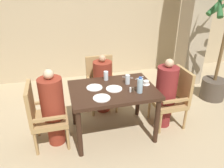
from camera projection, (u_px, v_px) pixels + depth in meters
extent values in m
plane|color=tan|center=(113.00, 132.00, 3.43)|extent=(16.00, 16.00, 0.00)
cube|color=tan|center=(86.00, 17.00, 4.84)|extent=(8.00, 0.06, 2.80)
cube|color=tan|center=(195.00, 22.00, 4.55)|extent=(0.46, 0.46, 2.70)
cube|color=#331E14|center=(113.00, 90.00, 3.11)|extent=(1.21, 0.86, 0.05)
cylinder|color=#331E14|center=(79.00, 134.00, 2.83)|extent=(0.07, 0.07, 0.72)
cylinder|color=#331E14|center=(157.00, 121.00, 3.07)|extent=(0.07, 0.07, 0.72)
cylinder|color=#331E14|center=(74.00, 105.00, 3.47)|extent=(0.07, 0.07, 0.72)
cylinder|color=#331E14|center=(138.00, 96.00, 3.72)|extent=(0.07, 0.07, 0.72)
cube|color=#A88451|center=(50.00, 119.00, 3.05)|extent=(0.48, 0.48, 0.07)
cube|color=#A88451|center=(30.00, 104.00, 2.87)|extent=(0.05, 0.48, 0.50)
cube|color=#A88451|center=(49.00, 102.00, 3.17)|extent=(0.43, 0.04, 0.04)
cube|color=#A88451|center=(49.00, 119.00, 2.79)|extent=(0.43, 0.04, 0.04)
cylinder|color=#A88451|center=(66.00, 121.00, 3.38)|extent=(0.04, 0.04, 0.37)
cylinder|color=#A88451|center=(68.00, 139.00, 3.01)|extent=(0.04, 0.04, 0.37)
cylinder|color=#A88451|center=(37.00, 125.00, 3.28)|extent=(0.04, 0.04, 0.37)
cylinder|color=#A88451|center=(36.00, 144.00, 2.91)|extent=(0.04, 0.04, 0.37)
cylinder|color=maroon|center=(56.00, 129.00, 3.14)|extent=(0.24, 0.24, 0.44)
cylinder|color=maroon|center=(52.00, 98.00, 2.92)|extent=(0.32, 0.32, 0.58)
sphere|color=beige|center=(48.00, 74.00, 2.76)|extent=(0.13, 0.13, 0.13)
cube|color=#A88451|center=(102.00, 89.00, 3.89)|extent=(0.48, 0.48, 0.07)
cube|color=#A88451|center=(99.00, 69.00, 3.96)|extent=(0.48, 0.05, 0.50)
cube|color=#A88451|center=(114.00, 79.00, 3.87)|extent=(0.04, 0.43, 0.04)
cube|color=#A88451|center=(90.00, 82.00, 3.77)|extent=(0.04, 0.43, 0.04)
cylinder|color=#A88451|center=(117.00, 103.00, 3.85)|extent=(0.04, 0.04, 0.37)
cylinder|color=#A88451|center=(93.00, 107.00, 3.76)|extent=(0.04, 0.04, 0.37)
cylinder|color=#A88451|center=(111.00, 93.00, 4.22)|extent=(0.04, 0.04, 0.37)
cylinder|color=#A88451|center=(89.00, 95.00, 4.12)|extent=(0.04, 0.04, 0.37)
cylinder|color=maroon|center=(103.00, 99.00, 3.92)|extent=(0.24, 0.24, 0.44)
cylinder|color=maroon|center=(103.00, 75.00, 3.72)|extent=(0.32, 0.32, 0.49)
sphere|color=tan|center=(102.00, 58.00, 3.58)|extent=(0.12, 0.12, 0.12)
cube|color=#A88451|center=(168.00, 102.00, 3.46)|extent=(0.48, 0.48, 0.07)
cube|color=#A88451|center=(183.00, 85.00, 3.39)|extent=(0.05, 0.48, 0.50)
cube|color=#A88451|center=(176.00, 101.00, 3.20)|extent=(0.43, 0.04, 0.04)
cube|color=#A88451|center=(163.00, 88.00, 3.59)|extent=(0.43, 0.04, 0.04)
cylinder|color=#A88451|center=(160.00, 123.00, 3.33)|extent=(0.04, 0.04, 0.37)
cylinder|color=#A88451|center=(149.00, 109.00, 3.69)|extent=(0.04, 0.04, 0.37)
cylinder|color=#A88451|center=(185.00, 119.00, 3.42)|extent=(0.04, 0.04, 0.37)
cylinder|color=#A88451|center=(172.00, 106.00, 3.79)|extent=(0.04, 0.04, 0.37)
cylinder|color=maroon|center=(163.00, 113.00, 3.53)|extent=(0.24, 0.24, 0.44)
cylinder|color=maroon|center=(167.00, 85.00, 3.31)|extent=(0.32, 0.32, 0.57)
sphere|color=tan|center=(169.00, 63.00, 3.16)|extent=(0.13, 0.13, 0.13)
cylinder|color=#4C4238|center=(213.00, 89.00, 4.33)|extent=(0.46, 0.46, 0.40)
cylinder|color=brown|center=(222.00, 50.00, 3.97)|extent=(0.06, 0.06, 1.21)
cone|color=#285B2D|center=(221.00, 0.00, 3.81)|extent=(0.56, 0.19, 0.52)
cone|color=#285B2D|center=(220.00, 0.00, 3.63)|extent=(0.29, 0.50, 0.56)
cylinder|color=white|center=(114.00, 89.00, 3.07)|extent=(0.23, 0.23, 0.01)
cylinder|color=white|center=(102.00, 98.00, 2.84)|extent=(0.23, 0.23, 0.01)
cylinder|color=white|center=(94.00, 88.00, 3.11)|extent=(0.23, 0.23, 0.01)
cylinder|color=white|center=(146.00, 84.00, 3.20)|extent=(0.11, 0.11, 0.01)
cylinder|color=white|center=(146.00, 82.00, 3.19)|extent=(0.08, 0.08, 0.05)
cylinder|color=#A3C6DB|center=(140.00, 86.00, 2.94)|extent=(0.08, 0.08, 0.21)
cylinder|color=#3359B2|center=(140.00, 78.00, 2.89)|extent=(0.04, 0.04, 0.02)
cylinder|color=silver|center=(128.00, 79.00, 3.20)|extent=(0.07, 0.07, 0.14)
cylinder|color=silver|center=(106.00, 76.00, 3.33)|extent=(0.07, 0.07, 0.14)
cylinder|color=white|center=(130.00, 90.00, 2.98)|extent=(0.03, 0.03, 0.07)
cylinder|color=#4C3D2D|center=(133.00, 90.00, 2.99)|extent=(0.03, 0.03, 0.07)
cube|color=silver|center=(127.00, 77.00, 3.43)|extent=(0.13, 0.09, 0.00)
cube|color=silver|center=(132.00, 78.00, 3.41)|extent=(0.04, 0.04, 0.00)
cube|color=silver|center=(139.00, 78.00, 3.41)|extent=(0.14, 0.07, 0.00)
cube|color=silver|center=(142.00, 77.00, 3.45)|extent=(0.06, 0.04, 0.00)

